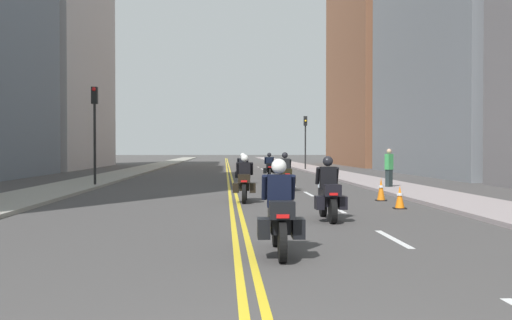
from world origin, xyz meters
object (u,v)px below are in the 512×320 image
motorcycle_1 (328,195)px  motorcycle_3 (285,175)px  motorcycle_5 (269,168)px  motorcycle_2 (245,183)px  motorcycle_0 (279,216)px  traffic_light_near (95,118)px  traffic_light_far (305,133)px  traffic_cone_1 (381,190)px  pedestrian_0 (389,168)px  motorcycle_4 (243,172)px  traffic_cone_0 (400,197)px

motorcycle_1 → motorcycle_3: 10.79m
motorcycle_5 → motorcycle_2: bearing=-95.7°
motorcycle_0 → traffic_light_near: bearing=112.0°
motorcycle_1 → traffic_light_far: bearing=83.9°
motorcycle_2 → motorcycle_3: 5.71m
motorcycle_1 → traffic_light_near: traffic_light_near is taller
traffic_cone_1 → traffic_light_far: size_ratio=0.17×
motorcycle_1 → pedestrian_0: size_ratio=1.19×
motorcycle_4 → pedestrian_0: bearing=-32.2°
traffic_cone_1 → traffic_light_far: (1.37, 29.66, 2.76)m
motorcycle_0 → traffic_light_near: size_ratio=0.48×
motorcycle_5 → pedestrian_0: 11.09m
motorcycle_0 → traffic_light_far: traffic_light_far is taller
motorcycle_5 → traffic_cone_0: motorcycle_5 is taller
motorcycle_5 → pedestrian_0: (4.58, -10.10, 0.28)m
motorcycle_1 → motorcycle_4: (-1.67, 15.75, 0.00)m
motorcycle_2 → traffic_cone_0: 5.27m
motorcycle_1 → traffic_light_far: traffic_light_far is taller
motorcycle_3 → traffic_light_near: size_ratio=0.46×
pedestrian_0 → motorcycle_3: bearing=-31.9°
motorcycle_0 → traffic_light_near: traffic_light_near is taller
motorcycle_0 → pedestrian_0: bearing=69.8°
motorcycle_3 → traffic_cone_0: motorcycle_3 is taller
traffic_cone_0 → traffic_light_far: bearing=87.3°
motorcycle_2 → traffic_light_near: (-6.81, 8.43, 2.63)m
motorcycle_0 → motorcycle_2: size_ratio=1.01×
motorcycle_0 → traffic_cone_0: size_ratio=3.29×
motorcycle_2 → pedestrian_0: (6.63, 5.97, 0.29)m
motorcycle_1 → traffic_light_near: size_ratio=0.45×
motorcycle_0 → traffic_cone_0: (4.33, 7.67, -0.32)m
motorcycle_3 → traffic_cone_0: size_ratio=3.18×
motorcycle_2 → traffic_light_far: (6.12, 29.85, 2.51)m
motorcycle_2 → traffic_cone_1: (4.75, 0.19, -0.26)m
motorcycle_4 → pedestrian_0: 7.72m
motorcycle_1 → pedestrian_0: (4.70, 11.39, 0.30)m
traffic_cone_0 → traffic_light_far: traffic_light_far is taller
motorcycle_4 → motorcycle_5: bearing=74.9°
motorcycle_1 → traffic_cone_0: motorcycle_1 is taller
motorcycle_0 → traffic_light_far: size_ratio=0.50×
motorcycle_0 → traffic_light_far: bearing=82.9°
motorcycle_0 → motorcycle_2: 10.26m
traffic_cone_0 → motorcycle_5: bearing=97.7°
motorcycle_5 → traffic_light_far: bearing=75.1°
motorcycle_0 → pedestrian_0: (6.38, 16.23, 0.27)m
motorcycle_3 → motorcycle_5: (0.12, 10.70, -0.02)m
motorcycle_0 → traffic_cone_1: (4.50, 10.45, -0.27)m
motorcycle_3 → traffic_light_far: 24.95m
traffic_light_far → pedestrian_0: 23.98m
motorcycle_4 → traffic_light_near: bearing=-162.7°
motorcycle_1 → traffic_cone_0: size_ratio=3.11×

